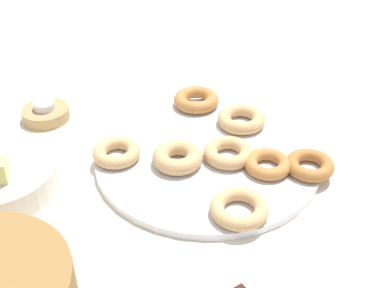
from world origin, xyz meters
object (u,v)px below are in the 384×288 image
(donut_2, at_px, (117,153))
(donut_7, at_px, (239,209))
(donut_1, at_px, (228,153))
(donut_6, at_px, (310,165))
(candle_holder, at_px, (46,114))
(tealight, at_px, (44,105))
(donut_4, at_px, (268,164))
(donut_0, at_px, (241,119))
(donut_5, at_px, (178,157))
(donut_3, at_px, (196,100))
(donut_plate, at_px, (208,157))

(donut_2, distance_m, donut_7, 0.25)
(donut_1, bearing_deg, donut_6, -125.55)
(candle_holder, bearing_deg, tealight, 0.00)
(donut_4, xyz_separation_m, donut_7, (-0.08, 0.09, 0.00))
(donut_0, height_order, donut_5, donut_5)
(donut_5, bearing_deg, donut_2, 59.87)
(donut_3, bearing_deg, donut_2, 121.13)
(donut_0, xyz_separation_m, donut_3, (0.10, 0.05, 0.00))
(donut_2, height_order, donut_6, donut_2)
(donut_4, distance_m, tealight, 0.46)
(donut_0, height_order, donut_2, donut_0)
(donut_0, relative_size, donut_3, 1.00)
(donut_5, bearing_deg, donut_1, -101.26)
(donut_6, height_order, tealight, tealight)
(donut_7, height_order, tealight, tealight)
(donut_plate, bearing_deg, candle_holder, 45.06)
(donut_6, distance_m, tealight, 0.53)
(tealight, bearing_deg, donut_7, -150.26)
(donut_0, xyz_separation_m, donut_4, (-0.14, 0.02, -0.00))
(donut_7, bearing_deg, tealight, 29.74)
(donut_5, height_order, donut_6, donut_5)
(donut_0, bearing_deg, candle_holder, 62.31)
(donut_0, relative_size, donut_4, 1.16)
(donut_3, xyz_separation_m, candle_holder, (0.08, 0.30, -0.01))
(donut_0, height_order, donut_3, same)
(donut_4, xyz_separation_m, tealight, (0.33, 0.33, 0.01))
(donut_0, distance_m, donut_3, 0.11)
(donut_plate, relative_size, donut_7, 4.44)
(donut_plate, xyz_separation_m, donut_2, (0.05, 0.15, 0.02))
(donut_2, height_order, donut_5, donut_5)
(donut_plate, bearing_deg, donut_1, -130.38)
(donut_4, distance_m, donut_7, 0.13)
(donut_1, relative_size, donut_4, 1.09)
(tealight, bearing_deg, donut_1, -134.50)
(donut_plate, height_order, donut_2, donut_2)
(donut_plate, relative_size, donut_6, 4.83)
(donut_4, bearing_deg, donut_2, 61.62)
(donut_2, xyz_separation_m, donut_3, (0.12, -0.20, 0.00))
(donut_2, xyz_separation_m, candle_holder, (0.20, 0.10, -0.01))
(tealight, bearing_deg, donut_0, -117.69)
(donut_2, bearing_deg, donut_plate, -107.26)
(donut_plate, relative_size, candle_holder, 4.27)
(donut_plate, bearing_deg, donut_6, -126.58)
(donut_2, xyz_separation_m, donut_6, (-0.15, -0.30, -0.00))
(donut_0, relative_size, tealight, 2.20)
(donut_3, height_order, candle_holder, donut_3)
(donut_4, bearing_deg, donut_0, -8.06)
(tealight, bearing_deg, candle_holder, 0.00)
(donut_5, distance_m, donut_7, 0.16)
(donut_1, height_order, donut_5, donut_5)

